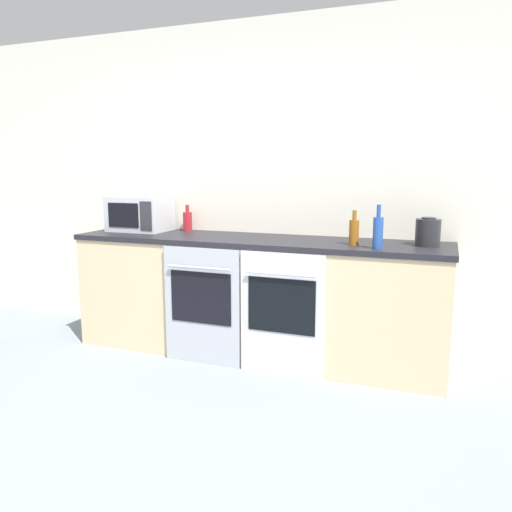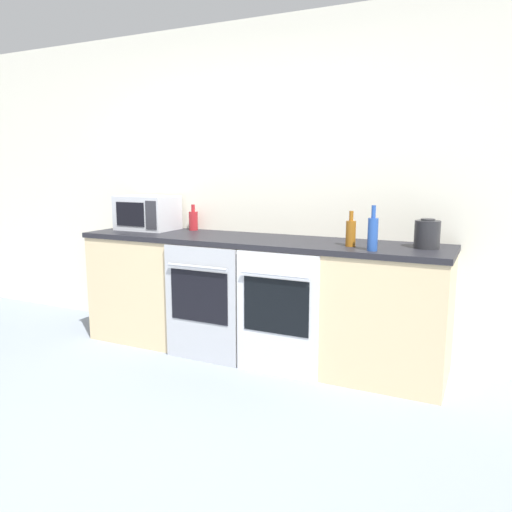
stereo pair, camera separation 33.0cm
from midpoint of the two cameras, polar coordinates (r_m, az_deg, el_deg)
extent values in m
plane|color=gray|center=(2.64, -19.70, -23.69)|extent=(16.00, 16.00, 0.00)
cube|color=silver|center=(4.08, -0.71, 7.94)|extent=(10.00, 0.06, 2.60)
cube|color=#D1B789|center=(3.89, -2.53, -4.98)|extent=(2.85, 0.63, 0.88)
cube|color=black|center=(3.80, -2.59, 1.74)|extent=(2.88, 0.65, 0.04)
cube|color=#A8AAAF|center=(3.74, -8.73, -5.75)|extent=(0.61, 0.03, 0.88)
cube|color=black|center=(3.70, -8.90, -4.77)|extent=(0.48, 0.01, 0.39)
cylinder|color=#A8AAAF|center=(3.63, -9.16, -1.37)|extent=(0.50, 0.02, 0.02)
cube|color=silver|center=(3.48, 0.26, -6.79)|extent=(0.61, 0.03, 0.88)
cube|color=black|center=(3.45, 0.15, -5.75)|extent=(0.48, 0.01, 0.39)
cylinder|color=silver|center=(3.37, 0.02, -2.11)|extent=(0.50, 0.02, 0.02)
cube|color=#B7BABF|center=(4.40, -15.22, 4.69)|extent=(0.48, 0.35, 0.29)
cube|color=black|center=(4.28, -17.09, 4.47)|extent=(0.29, 0.01, 0.20)
cube|color=#2D2D33|center=(4.15, -14.73, 4.43)|extent=(0.11, 0.01, 0.23)
cylinder|color=#8C5114|center=(3.47, 8.48, 2.66)|extent=(0.07, 0.07, 0.17)
cylinder|color=#8C5114|center=(3.46, 8.53, 4.64)|extent=(0.03, 0.03, 0.07)
cylinder|color=#234793|center=(3.31, 11.02, 2.56)|extent=(0.07, 0.07, 0.21)
cylinder|color=#234793|center=(3.30, 11.10, 5.08)|extent=(0.03, 0.03, 0.08)
cylinder|color=maroon|center=(4.31, -10.01, 3.89)|extent=(0.08, 0.08, 0.16)
cylinder|color=maroon|center=(4.30, -10.06, 5.36)|extent=(0.03, 0.03, 0.06)
cylinder|color=#232326|center=(3.53, 16.56, 2.57)|extent=(0.17, 0.17, 0.18)
cylinder|color=#262628|center=(3.52, 16.64, 4.15)|extent=(0.09, 0.09, 0.01)
camera|label=1|loc=(0.16, -92.47, -0.43)|focal=35.00mm
camera|label=2|loc=(0.16, 87.53, 0.43)|focal=35.00mm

